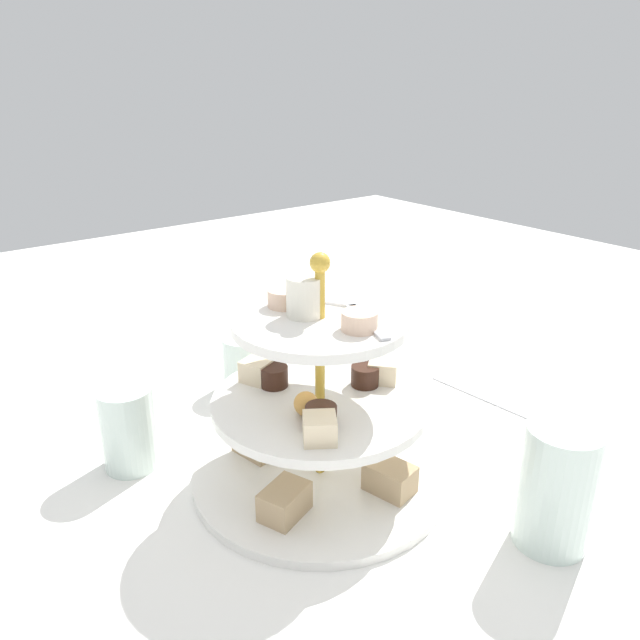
{
  "coord_description": "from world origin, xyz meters",
  "views": [
    {
      "loc": [
        -0.44,
        0.34,
        0.41
      ],
      "look_at": [
        0.0,
        0.0,
        0.18
      ],
      "focal_mm": 34.63,
      "sensor_mm": 36.0,
      "label": 1
    }
  ],
  "objects": [
    {
      "name": "ground_plane",
      "position": [
        0.0,
        0.0,
        0.0
      ],
      "size": [
        2.4,
        2.4,
        0.0
      ],
      "primitive_type": "plane",
      "color": "white"
    },
    {
      "name": "tiered_serving_stand",
      "position": [
        0.0,
        0.0,
        0.07
      ],
      "size": [
        0.27,
        0.27,
        0.25
      ],
      "color": "white",
      "rests_on": "ground_plane"
    },
    {
      "name": "water_glass_tall_right",
      "position": [
        -0.21,
        -0.11,
        0.06
      ],
      "size": [
        0.07,
        0.07,
        0.12
      ],
      "primitive_type": "cylinder",
      "color": "silver",
      "rests_on": "ground_plane"
    },
    {
      "name": "water_glass_short_left",
      "position": [
        0.23,
        -0.05,
        0.04
      ],
      "size": [
        0.06,
        0.06,
        0.08
      ],
      "primitive_type": "cylinder",
      "color": "silver",
      "rests_on": "ground_plane"
    },
    {
      "name": "teacup_with_saucer",
      "position": [
        0.18,
        -0.17,
        0.02
      ],
      "size": [
        0.09,
        0.09,
        0.05
      ],
      "color": "white",
      "rests_on": "ground_plane"
    },
    {
      "name": "butter_knife_right",
      "position": [
        0.0,
        -0.28,
        0.0
      ],
      "size": [
        0.17,
        0.03,
        0.0
      ],
      "primitive_type": "cube",
      "rotation": [
        0.0,
        0.0,
        6.35
      ],
      "color": "silver",
      "rests_on": "ground_plane"
    },
    {
      "name": "water_glass_mid_back",
      "position": [
        0.15,
        0.15,
        0.05
      ],
      "size": [
        0.06,
        0.06,
        0.1
      ],
      "primitive_type": "cylinder",
      "color": "silver",
      "rests_on": "ground_plane"
    }
  ]
}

